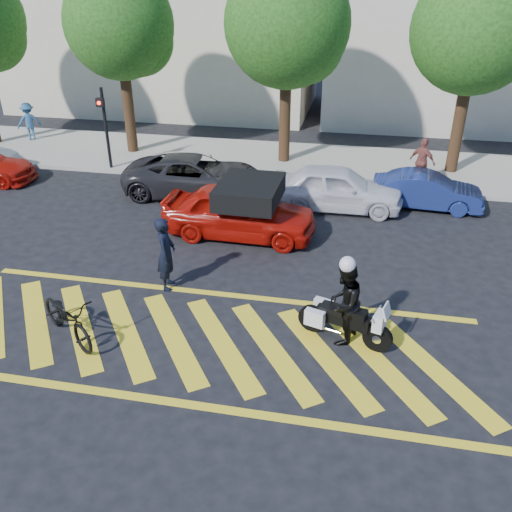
% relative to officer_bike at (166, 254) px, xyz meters
% --- Properties ---
extents(ground, '(90.00, 90.00, 0.00)m').
position_rel_officer_bike_xyz_m(ground, '(1.40, -1.99, -0.94)').
color(ground, black).
rests_on(ground, ground).
extents(sidewalk, '(60.00, 5.00, 0.15)m').
position_rel_officer_bike_xyz_m(sidewalk, '(1.40, 10.01, -0.87)').
color(sidewalk, '#9E998E').
rests_on(sidewalk, ground).
extents(crosswalk, '(12.33, 4.00, 0.01)m').
position_rel_officer_bike_xyz_m(crosswalk, '(1.36, -1.99, -0.94)').
color(crosswalk, yellow).
rests_on(crosswalk, ground).
extents(building_left, '(16.00, 8.00, 10.00)m').
position_rel_officer_bike_xyz_m(building_left, '(-6.60, 19.01, 4.06)').
color(building_left, beige).
rests_on(building_left, ground).
extents(building_right, '(16.00, 8.00, 11.00)m').
position_rel_officer_bike_xyz_m(building_right, '(10.40, 19.01, 4.56)').
color(building_right, beige).
rests_on(building_right, ground).
extents(tree_left, '(4.20, 4.20, 7.26)m').
position_rel_officer_bike_xyz_m(tree_left, '(-4.98, 10.08, 4.05)').
color(tree_left, black).
rests_on(tree_left, ground).
extents(tree_center, '(4.60, 4.60, 7.56)m').
position_rel_officer_bike_xyz_m(tree_center, '(1.52, 10.08, 4.15)').
color(tree_center, black).
rests_on(tree_center, ground).
extents(tree_right, '(4.40, 4.40, 7.41)m').
position_rel_officer_bike_xyz_m(tree_right, '(8.02, 10.08, 4.10)').
color(tree_right, black).
rests_on(tree_right, ground).
extents(signal_pole, '(0.28, 0.43, 3.20)m').
position_rel_officer_bike_xyz_m(signal_pole, '(-5.10, 7.75, 0.98)').
color(signal_pole, black).
rests_on(signal_pole, ground).
extents(officer_bike, '(0.56, 0.75, 1.89)m').
position_rel_officer_bike_xyz_m(officer_bike, '(0.00, 0.00, 0.00)').
color(officer_bike, black).
rests_on(officer_bike, ground).
extents(bicycle, '(2.08, 1.75, 1.07)m').
position_rel_officer_bike_xyz_m(bicycle, '(-1.38, -2.45, -0.41)').
color(bicycle, black).
rests_on(bicycle, ground).
extents(police_motorcycle, '(2.05, 1.00, 0.93)m').
position_rel_officer_bike_xyz_m(police_motorcycle, '(4.40, -1.34, -0.44)').
color(police_motorcycle, black).
rests_on(police_motorcycle, ground).
extents(officer_moto, '(0.95, 1.08, 1.88)m').
position_rel_officer_bike_xyz_m(officer_moto, '(4.39, -1.35, -0.00)').
color(officer_moto, black).
rests_on(officer_moto, ground).
extents(red_convertible, '(4.56, 1.92, 1.54)m').
position_rel_officer_bike_xyz_m(red_convertible, '(1.09, 3.21, -0.17)').
color(red_convertible, '#B31008').
rests_on(red_convertible, ground).
extents(parked_mid_left, '(5.10, 2.69, 1.37)m').
position_rel_officer_bike_xyz_m(parked_mid_left, '(-1.12, 6.13, -0.26)').
color(parked_mid_left, black).
rests_on(parked_mid_left, ground).
extents(parked_mid_right, '(4.28, 1.76, 1.45)m').
position_rel_officer_bike_xyz_m(parked_mid_right, '(3.79, 5.81, -0.22)').
color(parked_mid_right, silver).
rests_on(parked_mid_right, ground).
extents(parked_right, '(3.65, 1.49, 1.18)m').
position_rel_officer_bike_xyz_m(parked_right, '(6.70, 6.48, -0.35)').
color(parked_right, navy).
rests_on(parked_right, ground).
extents(pedestrian_left, '(1.21, 1.11, 1.63)m').
position_rel_officer_bike_xyz_m(pedestrian_left, '(-10.25, 10.69, 0.02)').
color(pedestrian_left, '#315D87').
rests_on(pedestrian_left, sidewalk).
extents(pedestrian_right, '(1.04, 0.88, 1.66)m').
position_rel_officer_bike_xyz_m(pedestrian_right, '(6.61, 8.30, 0.04)').
color(pedestrian_right, '#954E43').
rests_on(pedestrian_right, sidewalk).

